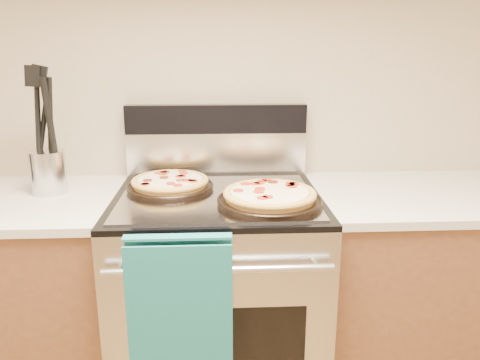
{
  "coord_description": "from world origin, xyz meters",
  "views": [
    {
      "loc": [
        -0.0,
        -0.01,
        1.44
      ],
      "look_at": [
        0.08,
        1.55,
        1.0
      ],
      "focal_mm": 35.0,
      "sensor_mm": 36.0,
      "label": 1
    }
  ],
  "objects_px": {
    "range_body": "(219,308)",
    "pepperoni_pizza_front": "(270,197)",
    "utensil_crock": "(49,172)",
    "pepperoni_pizza_back": "(170,183)"
  },
  "relations": [
    {
      "from": "range_body",
      "to": "pepperoni_pizza_front",
      "type": "bearing_deg",
      "value": -34.85
    },
    {
      "from": "range_body",
      "to": "utensil_crock",
      "type": "distance_m",
      "value": 0.84
    },
    {
      "from": "range_body",
      "to": "pepperoni_pizza_front",
      "type": "height_order",
      "value": "pepperoni_pizza_front"
    },
    {
      "from": "range_body",
      "to": "pepperoni_pizza_back",
      "type": "bearing_deg",
      "value": 158.75
    },
    {
      "from": "pepperoni_pizza_front",
      "to": "utensil_crock",
      "type": "xyz_separation_m",
      "value": [
        -0.82,
        0.22,
        0.04
      ]
    },
    {
      "from": "pepperoni_pizza_back",
      "to": "pepperoni_pizza_front",
      "type": "bearing_deg",
      "value": -28.49
    },
    {
      "from": "range_body",
      "to": "pepperoni_pizza_back",
      "type": "xyz_separation_m",
      "value": [
        -0.18,
        0.07,
        0.5
      ]
    },
    {
      "from": "pepperoni_pizza_front",
      "to": "utensil_crock",
      "type": "relative_size",
      "value": 2.19
    },
    {
      "from": "range_body",
      "to": "pepperoni_pizza_front",
      "type": "xyz_separation_m",
      "value": [
        0.18,
        -0.13,
        0.5
      ]
    },
    {
      "from": "pepperoni_pizza_back",
      "to": "pepperoni_pizza_front",
      "type": "distance_m",
      "value": 0.41
    }
  ]
}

